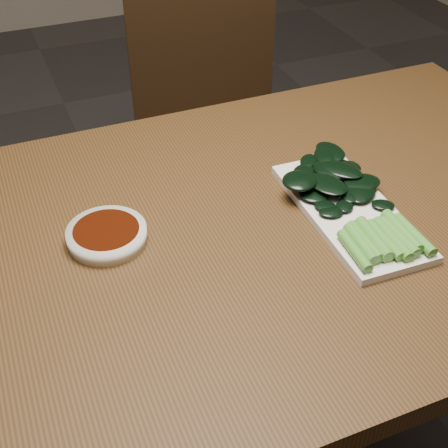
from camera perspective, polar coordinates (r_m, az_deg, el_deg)
table at (r=1.06m, az=0.60°, el=-3.39°), size 1.40×0.80×0.75m
chair_far at (r=1.81m, az=-1.29°, el=8.94°), size 0.49×0.49×0.89m
sauce_bowl at (r=0.99m, az=-10.67°, el=-0.98°), size 0.13×0.13×0.02m
serving_plate at (r=1.06m, az=11.37°, el=1.16°), size 0.15×0.32×0.01m
gai_lan at (r=1.06m, az=11.22°, el=2.55°), size 0.18×0.33×0.03m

